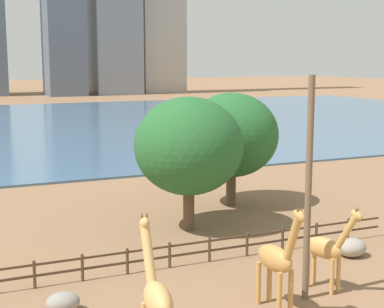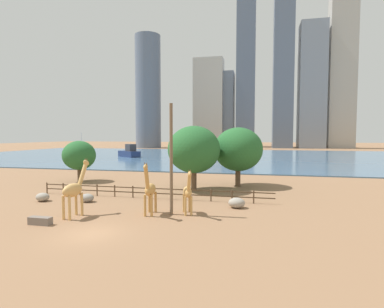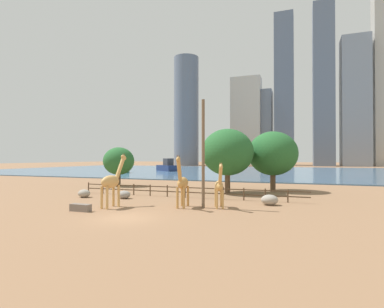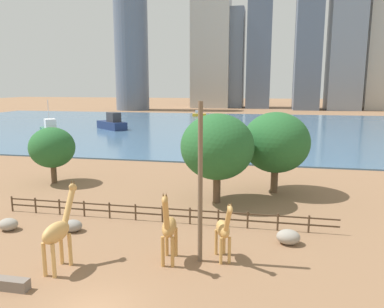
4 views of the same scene
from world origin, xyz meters
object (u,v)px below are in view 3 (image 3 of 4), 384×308
Objects in this scene: boulder_near_fence at (124,195)px; boulder_by_pole at (270,200)px; feeding_trough at (81,208)px; boat_ferry at (122,168)px; tree_right_tall at (119,161)px; giraffe_young at (219,186)px; giraffe_companion at (112,181)px; boat_sailboat at (235,166)px; tree_center_broad at (227,152)px; boat_tug at (167,167)px; utility_pole at (203,154)px; giraffe_tall at (182,183)px; boulder_small at (84,193)px; tree_left_large at (273,154)px.

boulder_near_fence is 0.89× the size of boulder_by_pole.
feeding_trough is 60.18m from boat_ferry.
boat_ferry is at bearing 135.48° from boulder_by_pole.
tree_right_tall is 0.74× the size of boat_ferry.
giraffe_young is 0.50× the size of boat_ferry.
giraffe_companion is 1.05× the size of boat_sailboat.
boulder_near_fence is 97.90m from boat_sailboat.
tree_center_broad is at bearing -87.90° from boat_sailboat.
giraffe_companion is 0.60× the size of boat_ferry.
boulder_by_pole is at bearing 161.83° from boat_tug.
boat_sailboat is at bearing 100.15° from utility_pole.
boat_ferry is at bearing 123.25° from boulder_near_fence.
tree_right_tall is (-16.85, 15.41, 1.69)m from giraffe_tall.
boat_tug is at bearing 117.32° from utility_pole.
boulder_near_fence is at bearing 8.31° from boulder_small.
giraffe_young is 16.11m from tree_left_large.
tree_left_large reaches higher than boat_sailboat.
boulder_small is 0.18× the size of tree_left_large.
boulder_near_fence is 0.77× the size of feeding_trough.
giraffe_young reaches higher than boat_sailboat.
utility_pole is 11.26m from feeding_trough.
utility_pole is 102.00m from boat_sailboat.
boat_tug reaches higher than boulder_near_fence.
boulder_near_fence is at bearing -117.73° from giraffe_tall.
giraffe_tall is 12.43m from tree_center_broad.
tree_center_broad reaches higher than giraffe_companion.
giraffe_young is 69.14m from boat_tug.
boulder_small is (-6.85, 4.61, -1.87)m from giraffe_companion.
boulder_near_fence is at bearing 174.12° from boat_ferry.
giraffe_companion reaches higher than giraffe_young.
feeding_trough is at bearing -149.00° from boulder_by_pole.
boat_ferry is at bearing -159.68° from giraffe_young.
tree_right_tall is at bearing -177.60° from tree_left_large.
feeding_trough is at bearing -82.68° from giraffe_young.
utility_pole reaches higher than tree_right_tall.
tree_center_broad is 90.64m from boat_sailboat.
boulder_near_fence is 7.88m from feeding_trough.
giraffe_tall reaches higher than feeding_trough.
utility_pole is at bearing -8.10° from boulder_small.
boat_ferry is (-24.35, 45.06, 0.98)m from boulder_small.
feeding_trough is 69.99m from boat_tug.
giraffe_young reaches higher than boulder_near_fence.
giraffe_tall is 13.19m from boulder_small.
boulder_near_fence is at bearing -137.90° from tree_left_large.
boulder_near_fence is 0.23× the size of tree_right_tall.
giraffe_tall is 68.52m from boat_tug.
boulder_by_pole is at bearing -173.65° from boat_ferry.
boat_ferry is 1.75× the size of boat_sailboat.
tree_left_large is 1.31× the size of tree_right_tall.
giraffe_tall is 2.62× the size of feeding_trough.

